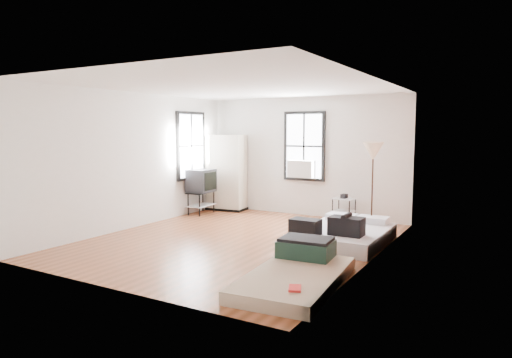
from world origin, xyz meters
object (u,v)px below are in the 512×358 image
Objects in this scene: mattress_main at (343,234)px; floor_lamp at (373,156)px; wardrobe at (227,173)px; tv_stand at (201,182)px; mattress_bare at (298,271)px; side_table at (344,203)px.

mattress_main is 1.65m from floor_lamp.
floor_lamp is (4.01, -0.99, 0.59)m from wardrobe.
tv_stand is at bearing 177.29° from floor_lamp.
mattress_bare is at bearing -85.86° from mattress_main.
side_table is 3.43m from tv_stand.
mattress_main is 2.29m from mattress_bare.
floor_lamp is at bearing 73.70° from mattress_main.
side_table is (-0.82, 4.23, 0.27)m from mattress_bare.
mattress_bare is 1.14× the size of wardrobe.
side_table is (-0.66, 1.95, 0.23)m from mattress_main.
mattress_bare is 3.57× the size of side_table.
floor_lamp is at bearing -6.36° from tv_stand.
wardrobe is 0.84m from tv_stand.
wardrobe is (-3.74, 1.88, 0.78)m from mattress_main.
mattress_main is at bearing 89.14° from mattress_bare.
mattress_main is 3.21× the size of side_table.
mattress_main reaches higher than side_table.
tv_stand reaches higher than mattress_main.
side_table is 0.56× the size of tv_stand.
mattress_bare is (0.16, -2.29, -0.04)m from mattress_main.
tv_stand is (-3.30, -0.86, 0.37)m from side_table.
mattress_main is 4.15m from tv_stand.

